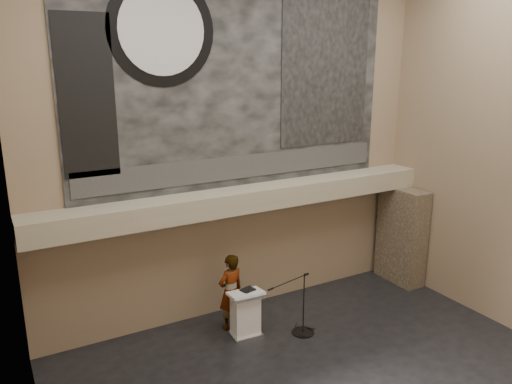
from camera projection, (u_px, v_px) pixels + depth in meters
wall_back at (239, 141)px, 11.74m from camera, size 10.00×0.02×8.50m
wall_left at (24, 220)px, 6.01m from camera, size 0.02×8.00×8.50m
soffit at (248, 198)px, 11.74m from camera, size 10.00×0.80×0.50m
sprinkler_left at (185, 221)px, 11.01m from camera, size 0.04×0.04×0.06m
sprinkler_right at (315, 200)px, 12.66m from camera, size 0.04×0.04×0.06m
banner at (240, 78)px, 11.34m from camera, size 8.00×0.05×5.00m
banner_text_strip at (241, 167)px, 11.83m from camera, size 7.76×0.02×0.55m
banner_clock_rim at (162, 30)px, 10.19m from camera, size 2.30×0.02×2.30m
banner_clock_face at (162, 30)px, 10.18m from camera, size 1.84×0.02×1.84m
banner_building_print at (326, 72)px, 12.41m from camera, size 2.60×0.02×3.60m
banner_brick_print at (87, 97)px, 9.78m from camera, size 1.10×0.02×3.20m
stone_pier at (402, 235)px, 13.96m from camera, size 0.60×1.40×2.70m
lectern at (245, 314)px, 11.27m from camera, size 0.79×0.59×1.14m
binder at (248, 290)px, 11.18m from camera, size 0.35×0.31×0.04m
papers at (241, 293)px, 11.07m from camera, size 0.29×0.34×0.00m
speaker_person at (231, 292)px, 11.53m from camera, size 0.74×0.55×1.83m
mic_stand at (302, 325)px, 11.46m from camera, size 1.34×0.52×1.48m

